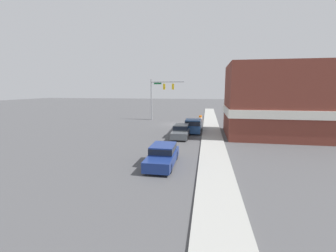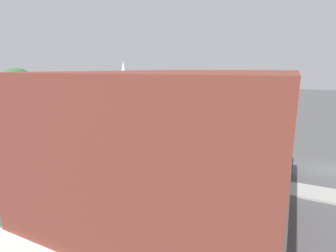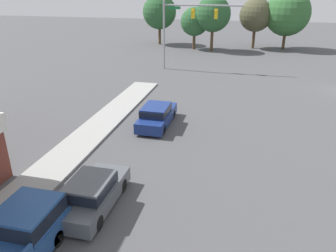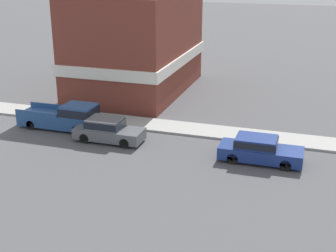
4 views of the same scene
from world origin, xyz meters
name	(u,v)px [view 4 (image 4 of 4)]	position (x,y,z in m)	size (l,w,h in m)	color
sidewalk_curb	(11,109)	(-5.70, 0.00, 0.07)	(2.40, 60.00, 0.14)	#9E9E99
car_lead	(108,129)	(-2.07, 10.05, 0.80)	(1.82, 4.53, 1.55)	black
car_second_ahead	(259,149)	(-1.82, 19.89, 0.79)	(1.87, 4.87, 1.51)	black
pickup_truck_parked	(66,117)	(-3.30, 6.31, 0.90)	(2.00, 5.76, 1.83)	black
corner_brick_building	(137,44)	(-14.24, 7.38, 4.17)	(13.98, 8.65, 8.59)	brown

